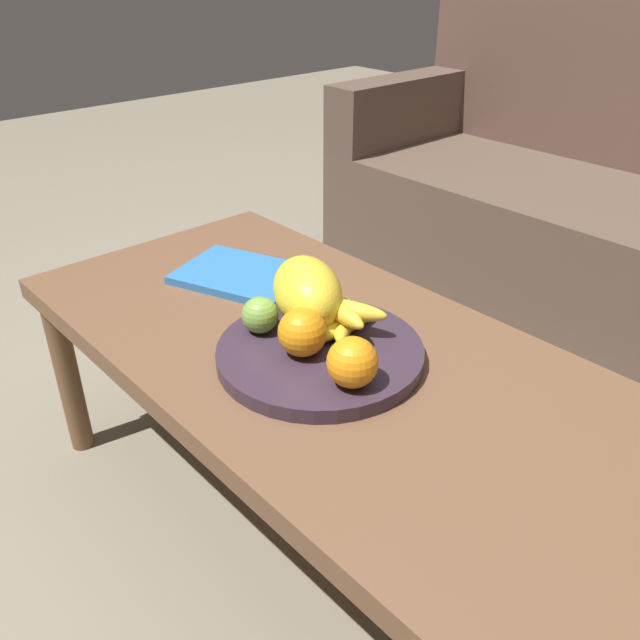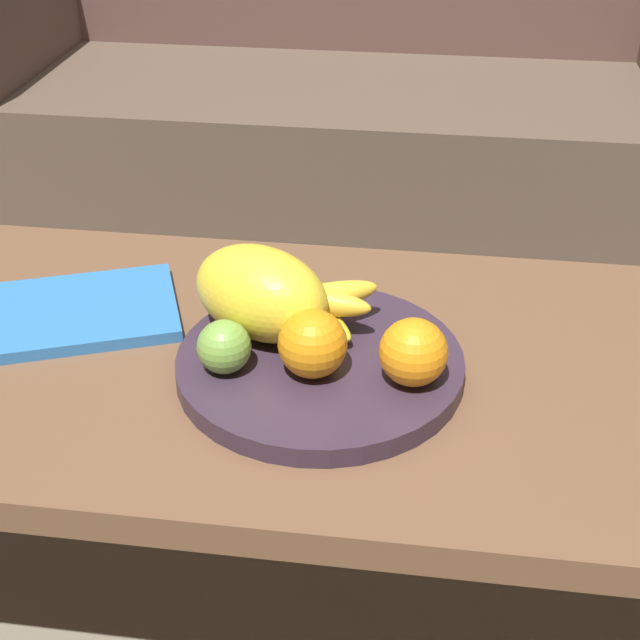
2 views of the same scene
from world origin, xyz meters
name	(u,v)px [view 1 (image 1 of 2)]	position (x,y,z in m)	size (l,w,h in m)	color
ground_plane	(338,538)	(0.00, 0.00, 0.00)	(8.00, 8.00, 0.00)	#796F5E
coffee_table	(341,378)	(0.00, 0.00, 0.38)	(1.29, 0.58, 0.43)	brown
couch	(613,218)	(-0.14, 1.26, 0.30)	(1.70, 0.70, 0.90)	brown
fruit_bowl	(320,353)	(-0.02, -0.03, 0.44)	(0.34, 0.34, 0.03)	#352635
melon_large_front	(307,292)	(-0.09, 0.01, 0.51)	(0.18, 0.11, 0.11)	yellow
orange_front	(302,332)	(-0.02, -0.07, 0.49)	(0.08, 0.08, 0.08)	orange
orange_left	(352,362)	(0.09, -0.07, 0.49)	(0.08, 0.08, 0.08)	orange
apple_front	(260,315)	(-0.12, -0.07, 0.49)	(0.06, 0.06, 0.06)	#71A13E
banana_bunch	(341,316)	(-0.03, 0.03, 0.49)	(0.16, 0.16, 0.06)	yellow
magazine	(242,275)	(-0.34, 0.05, 0.44)	(0.25, 0.18, 0.02)	#2D6EB8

